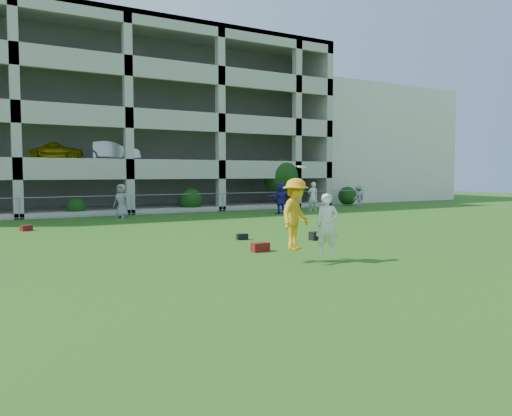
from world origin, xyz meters
TOP-DOWN VIEW (x-y plane):
  - ground at (0.00, 0.00)m, footprint 100.00×100.00m
  - stucco_building at (23.00, 28.00)m, footprint 16.00×14.00m
  - bystander_c at (-1.01, 17.29)m, footprint 1.05×1.08m
  - bystander_d at (8.08, 15.28)m, footprint 1.87×0.96m
  - bystander_e at (10.93, 15.85)m, footprint 0.76×0.57m
  - bystander_f at (15.83, 17.05)m, footprint 1.15×0.83m
  - bag_red_a at (-0.38, 3.27)m, footprint 0.55×0.31m
  - bag_black_b at (0.46, 6.02)m, footprint 0.44×0.31m
  - bag_green_c at (5.47, 7.68)m, footprint 0.61×0.55m
  - crate_d at (2.74, 4.60)m, footprint 0.37×0.37m
  - bag_red_f at (-6.19, 13.13)m, footprint 0.53×0.44m
  - frisbee_contest at (-0.32, 1.11)m, footprint 1.91×1.36m
  - parking_garage at (-0.01, 27.70)m, footprint 30.00×14.00m
  - fence at (0.00, 19.00)m, footprint 36.06×0.06m
  - shrub_row at (4.59, 19.70)m, footprint 34.38×2.52m

SIDE VIEW (x-z plane):
  - ground at x=0.00m, z-range 0.00..0.00m
  - bag_black_b at x=0.46m, z-range 0.00..0.22m
  - bag_red_f at x=-6.19m, z-range 0.00..0.24m
  - bag_green_c at x=5.47m, z-range 0.00..0.26m
  - bag_red_a at x=-0.38m, z-range 0.00..0.28m
  - crate_d at x=2.74m, z-range 0.00..0.30m
  - fence at x=0.00m, z-range 0.01..1.21m
  - bystander_f at x=15.83m, z-range 0.00..1.60m
  - bystander_c at x=-1.01m, z-range 0.00..1.87m
  - bystander_e at x=10.93m, z-range 0.00..1.89m
  - bystander_d at x=8.08m, z-range 0.00..1.93m
  - frisbee_contest at x=-0.32m, z-range 0.03..2.53m
  - shrub_row at x=4.59m, z-range -0.24..3.26m
  - stucco_building at x=23.00m, z-range 0.00..10.00m
  - parking_garage at x=-0.01m, z-range 0.01..12.01m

